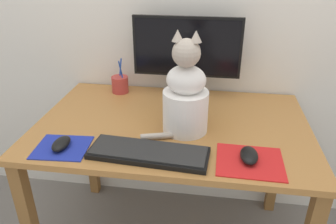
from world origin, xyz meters
TOP-DOWN VIEW (x-y plane):
  - desk at (0.00, 0.00)m, footprint 1.15×0.75m
  - monitor at (0.03, 0.28)m, footprint 0.51×0.17m
  - keyboard at (-0.05, -0.26)m, footprint 0.44×0.18m
  - mousepad_left at (-0.38, -0.26)m, footprint 0.20×0.18m
  - mousepad_right at (0.30, -0.25)m, footprint 0.23×0.21m
  - computer_mouse_left at (-0.38, -0.26)m, footprint 0.06×0.10m
  - computer_mouse_right at (0.30, -0.24)m, footprint 0.06×0.11m
  - cat at (0.06, -0.06)m, footprint 0.26×0.21m
  - pen_cup at (-0.31, 0.29)m, footprint 0.08×0.08m

SIDE VIEW (x-z plane):
  - desk at x=0.00m, z-range 0.26..0.97m
  - mousepad_left at x=-0.38m, z-range 0.71..0.72m
  - mousepad_right at x=0.30m, z-range 0.71..0.72m
  - keyboard at x=-0.05m, z-range 0.71..0.74m
  - computer_mouse_left at x=-0.38m, z-range 0.72..0.75m
  - computer_mouse_right at x=0.30m, z-range 0.72..0.75m
  - pen_cup at x=-0.31m, z-range 0.67..0.84m
  - cat at x=0.06m, z-range 0.66..1.07m
  - monitor at x=0.03m, z-range 0.74..1.13m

